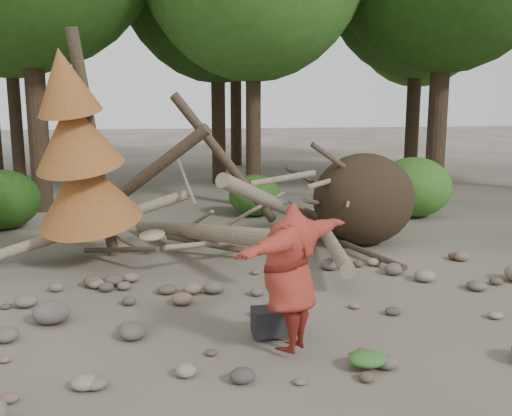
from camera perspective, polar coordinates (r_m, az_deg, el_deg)
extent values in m
plane|color=#514C44|center=(8.01, 3.43, -11.83)|extent=(120.00, 120.00, 0.00)
ellipsoid|color=#332619|center=(12.45, 10.72, 0.87)|extent=(2.20, 1.87, 1.98)
cylinder|color=gray|center=(11.21, -5.81, -2.36)|extent=(2.61, 5.11, 1.08)
cylinder|color=gray|center=(11.87, 2.70, 0.13)|extent=(3.18, 3.71, 1.90)
cylinder|color=brown|center=(11.93, -11.94, 2.40)|extent=(3.08, 1.91, 2.49)
cylinder|color=gray|center=(11.52, 7.31, -3.06)|extent=(1.13, 4.98, 0.43)
cylinder|color=brown|center=(12.15, -2.96, 4.66)|extent=(2.39, 1.03, 2.89)
cylinder|color=gray|center=(11.52, -15.90, -1.60)|extent=(3.71, 0.86, 1.20)
cylinder|color=#4C3F30|center=(11.08, -13.49, -4.08)|extent=(1.52, 1.70, 0.49)
cylinder|color=gray|center=(11.97, -0.32, -0.25)|extent=(1.57, 0.85, 0.69)
cylinder|color=#4C3F30|center=(12.73, 6.44, 2.16)|extent=(1.92, 1.25, 1.10)
cylinder|color=gray|center=(11.52, -7.05, 2.77)|extent=(0.37, 1.42, 0.85)
cylinder|color=#4C3F30|center=(11.48, 10.60, -4.23)|extent=(0.79, 2.54, 0.12)
cylinder|color=gray|center=(10.67, -4.50, -3.56)|extent=(1.78, 1.11, 0.29)
cylinder|color=#4C3F30|center=(11.11, -15.88, 5.79)|extent=(0.67, 1.13, 4.35)
cone|color=brown|center=(10.89, -16.69, 1.95)|extent=(2.06, 2.13, 1.86)
cone|color=brown|center=(10.60, -17.67, 7.12)|extent=(1.71, 1.78, 1.65)
cone|color=brown|center=(10.42, -18.62, 11.97)|extent=(1.23, 1.30, 1.41)
cylinder|color=#38281C|center=(17.09, -21.44, 14.67)|extent=(0.56, 0.56, 8.96)
cylinder|color=#38281C|center=(16.63, -0.27, 12.37)|extent=(0.44, 0.44, 7.14)
cylinder|color=#38281C|center=(19.17, 18.06, 15.09)|extent=(0.60, 0.60, 9.45)
cylinder|color=#38281C|center=(21.27, -23.15, 11.71)|extent=(0.42, 0.42, 7.56)
cylinder|color=#38281C|center=(21.55, -3.84, 13.80)|extent=(0.52, 0.52, 8.54)
cylinder|color=#38281C|center=(23.16, 15.56, 12.70)|extent=(0.50, 0.50, 8.12)
cylinder|color=#38281C|center=(27.98, -2.04, 13.28)|extent=(0.54, 0.54, 8.75)
cylinder|color=#38281C|center=(30.03, 15.77, 11.85)|extent=(0.46, 0.46, 7.84)
ellipsoid|color=#234C14|center=(15.08, -24.08, 0.76)|extent=(1.80, 1.80, 1.44)
ellipsoid|color=#2E611C|center=(15.41, -0.15, 1.28)|extent=(1.40, 1.40, 1.12)
ellipsoid|color=#397323|center=(15.86, 15.49, 2.04)|extent=(2.00, 2.00, 1.60)
imported|color=maroon|center=(6.86, 3.43, -6.92)|extent=(2.03, 1.99, 1.82)
cylinder|color=#8C7558|center=(6.35, -10.35, -2.70)|extent=(0.37, 0.37, 0.09)
cube|color=black|center=(7.61, 1.60, -11.66)|extent=(0.52, 0.35, 0.34)
ellipsoid|color=#356528|center=(6.93, 11.04, -14.96)|extent=(0.45, 0.38, 0.17)
ellipsoid|color=#B8531F|center=(6.93, 11.33, -15.22)|extent=(0.32, 0.26, 0.12)
ellipsoid|color=#665C56|center=(8.57, -19.77, -9.78)|extent=(0.52, 0.47, 0.31)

